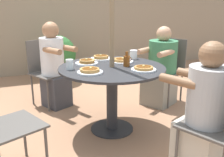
% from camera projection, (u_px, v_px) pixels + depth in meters
% --- Properties ---
extents(ground_plane, '(12.00, 12.00, 0.00)m').
position_uv_depth(ground_plane, '(112.00, 129.00, 2.90)').
color(ground_plane, '#9E7051').
extents(back_fence, '(10.00, 0.06, 1.69)m').
position_uv_depth(back_fence, '(62.00, 29.00, 5.08)').
color(back_fence, gray).
rests_on(back_fence, ground).
extents(patio_table, '(1.10, 1.10, 0.71)m').
position_uv_depth(patio_table, '(112.00, 81.00, 2.74)').
color(patio_table, '#28282B').
rests_on(patio_table, ground).
extents(umbrella_pole, '(0.05, 0.05, 2.24)m').
position_uv_depth(umbrella_pole, '(112.00, 26.00, 2.58)').
color(umbrella_pole, '#846B4C').
rests_on(umbrella_pole, ground).
extents(patio_chair_north, '(0.59, 0.59, 0.87)m').
position_uv_depth(patio_chair_north, '(167.00, 66.00, 3.64)').
color(patio_chair_north, '#514C47').
rests_on(patio_chair_north, ground).
extents(diner_north, '(0.62, 0.56, 1.05)m').
position_uv_depth(diner_north, '(161.00, 70.00, 3.51)').
color(diner_north, gray).
rests_on(diner_north, ground).
extents(patio_chair_east, '(0.58, 0.58, 0.87)m').
position_uv_depth(patio_chair_east, '(47.00, 68.00, 3.53)').
color(patio_chair_east, '#514C47').
rests_on(patio_chair_east, ground).
extents(diner_east, '(0.47, 0.54, 1.11)m').
position_uv_depth(diner_east, '(54.00, 68.00, 3.41)').
color(diner_east, '#3D3D42').
rests_on(diner_east, ground).
extents(diner_west, '(0.47, 0.55, 1.08)m').
position_uv_depth(diner_west, '(203.00, 115.00, 2.06)').
color(diner_west, beige).
rests_on(diner_west, ground).
extents(pancake_plate_a, '(0.24, 0.24, 0.05)m').
position_uv_depth(pancake_plate_a, '(144.00, 69.00, 2.55)').
color(pancake_plate_a, white).
rests_on(pancake_plate_a, patio_table).
extents(pancake_plate_b, '(0.24, 0.24, 0.05)m').
position_uv_depth(pancake_plate_b, '(122.00, 61.00, 2.89)').
color(pancake_plate_b, white).
rests_on(pancake_plate_b, patio_table).
extents(pancake_plate_c, '(0.24, 0.24, 0.06)m').
position_uv_depth(pancake_plate_c, '(101.00, 58.00, 3.04)').
color(pancake_plate_c, white).
rests_on(pancake_plate_c, patio_table).
extents(pancake_plate_d, '(0.24, 0.24, 0.06)m').
position_uv_depth(pancake_plate_d, '(90.00, 71.00, 2.46)').
color(pancake_plate_d, white).
rests_on(pancake_plate_d, patio_table).
extents(pancake_plate_e, '(0.24, 0.24, 0.06)m').
position_uv_depth(pancake_plate_e, '(87.00, 62.00, 2.81)').
color(pancake_plate_e, white).
rests_on(pancake_plate_e, patio_table).
extents(syrup_bottle, '(0.09, 0.07, 0.15)m').
position_uv_depth(syrup_bottle, '(127.00, 61.00, 2.71)').
color(syrup_bottle, brown).
rests_on(syrup_bottle, patio_table).
extents(coffee_cup, '(0.09, 0.09, 0.10)m').
position_uv_depth(coffee_cup, '(134.00, 55.00, 3.05)').
color(coffee_cup, white).
rests_on(coffee_cup, patio_table).
extents(drinking_glass_a, '(0.08, 0.08, 0.10)m').
position_uv_depth(drinking_glass_a, '(70.00, 64.00, 2.58)').
color(drinking_glass_a, silver).
rests_on(drinking_glass_a, patio_table).
extents(potted_shrub, '(0.62, 0.62, 0.80)m').
position_uv_depth(potted_shrub, '(58.00, 56.00, 4.53)').
color(potted_shrub, brown).
rests_on(potted_shrub, ground).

